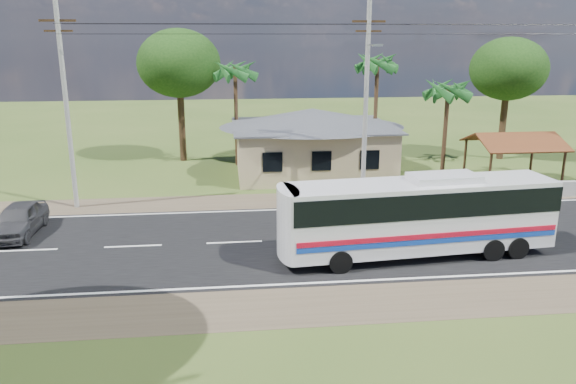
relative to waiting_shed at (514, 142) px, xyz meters
name	(u,v)px	position (x,y,z in m)	size (l,w,h in m)	color
ground	(332,239)	(-13.00, -8.50, -2.73)	(120.00, 120.00, 0.00)	#344B1B
road	(332,239)	(-13.00, -8.50, -2.72)	(120.00, 16.00, 0.03)	black
house	(312,135)	(-12.00, 4.50, -0.09)	(12.40, 10.00, 5.00)	tan
waiting_shed	(514,142)	(0.00, 0.00, 0.00)	(5.20, 4.48, 3.35)	#3B2815
concrete_barrier	(519,190)	(-1.00, -2.90, -2.28)	(7.00, 0.30, 0.90)	#9E9E99
utility_poles	(360,98)	(-10.33, -2.01, 3.04)	(32.80, 2.22, 11.00)	#9E9E99
palm_near	(448,90)	(-3.50, 2.50, 2.98)	(2.80, 2.80, 6.70)	#47301E
palm_mid	(377,64)	(-7.00, 7.00, 4.43)	(2.80, 2.80, 8.20)	#47301E
palm_far	(235,71)	(-17.00, 7.50, 3.95)	(2.80, 2.80, 7.70)	#47301E
tree_behind_house	(179,64)	(-21.00, 9.50, 4.39)	(6.00, 6.00, 9.61)	#47301E
tree_behind_shed	(508,69)	(3.00, 7.50, 3.95)	(5.60, 5.60, 9.02)	#47301E
coach_bus	(421,211)	(-9.73, -10.92, -0.71)	(11.54, 3.40, 3.53)	silver
motorcycle	(473,190)	(-3.64, -2.63, -2.24)	(0.65, 1.86, 0.98)	black
small_car	(19,219)	(-27.54, -6.28, -1.98)	(1.76, 4.37, 1.49)	#323134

